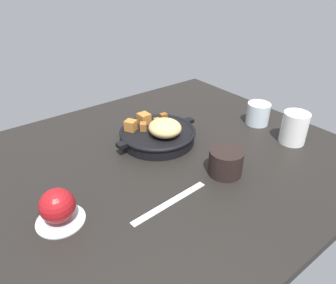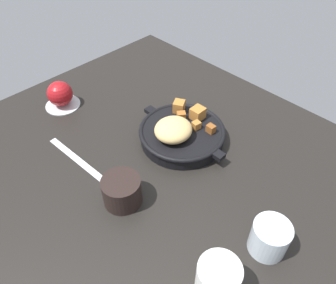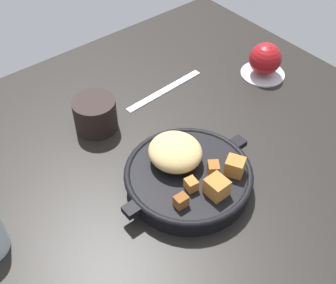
# 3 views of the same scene
# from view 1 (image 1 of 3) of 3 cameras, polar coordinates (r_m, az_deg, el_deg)

# --- Properties ---
(ground_plane) EXTENTS (0.97, 0.86, 0.02)m
(ground_plane) POSITION_cam_1_polar(r_m,az_deg,el_deg) (0.86, 0.07, -3.05)
(ground_plane) COLOR black
(cast_iron_skillet) EXTENTS (0.27, 0.22, 0.08)m
(cast_iron_skillet) POSITION_cam_1_polar(r_m,az_deg,el_deg) (0.90, -1.82, 1.61)
(cast_iron_skillet) COLOR black
(cast_iron_skillet) RESTS_ON ground_plane
(saucer_plate) EXTENTS (0.10, 0.10, 0.01)m
(saucer_plate) POSITION_cam_1_polar(r_m,az_deg,el_deg) (0.69, -19.18, -13.41)
(saucer_plate) COLOR #B7BABF
(saucer_plate) RESTS_ON ground_plane
(red_apple) EXTENTS (0.07, 0.07, 0.07)m
(red_apple) POSITION_cam_1_polar(r_m,az_deg,el_deg) (0.67, -19.75, -10.98)
(red_apple) COLOR maroon
(red_apple) RESTS_ON saucer_plate
(butter_knife) EXTENTS (0.21, 0.03, 0.00)m
(butter_knife) POSITION_cam_1_polar(r_m,az_deg,el_deg) (0.70, 0.38, -11.06)
(butter_knife) COLOR silver
(butter_knife) RESTS_ON ground_plane
(coffee_mug_dark) EXTENTS (0.09, 0.09, 0.07)m
(coffee_mug_dark) POSITION_cam_1_polar(r_m,az_deg,el_deg) (0.78, 10.59, -3.68)
(coffee_mug_dark) COLOR black
(coffee_mug_dark) RESTS_ON ground_plane
(white_creamer_pitcher) EXTENTS (0.07, 0.07, 0.09)m
(white_creamer_pitcher) POSITION_cam_1_polar(r_m,az_deg,el_deg) (0.97, 22.26, 2.43)
(white_creamer_pitcher) COLOR white
(white_creamer_pitcher) RESTS_ON ground_plane
(water_glass_short) EXTENTS (0.07, 0.07, 0.07)m
(water_glass_short) POSITION_cam_1_polar(r_m,az_deg,el_deg) (1.05, 16.26, 5.05)
(water_glass_short) COLOR silver
(water_glass_short) RESTS_ON ground_plane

